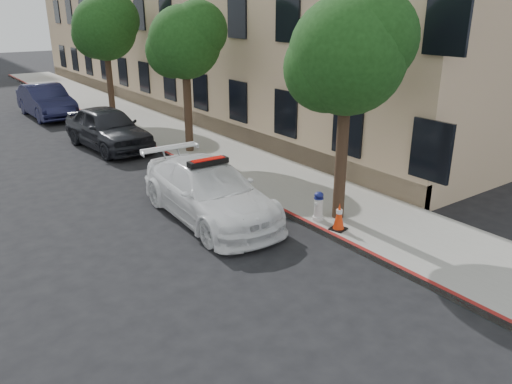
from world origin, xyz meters
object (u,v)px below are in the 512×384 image
at_px(parked_car_mid, 108,128).
at_px(police_car, 209,191).
at_px(traffic_cone, 339,216).
at_px(fire_hydrant, 318,206).
at_px(parked_car_far, 46,101).

bearing_deg(parked_car_mid, police_car, -97.43).
xyz_separation_m(police_car, traffic_cone, (2.00, -2.83, -0.25)).
distance_m(parked_car_mid, traffic_cone, 11.35).
bearing_deg(police_car, parked_car_mid, 89.80).
relative_size(fire_hydrant, traffic_cone, 1.10).
relative_size(police_car, parked_car_mid, 1.08).
distance_m(police_car, fire_hydrant, 2.90).
relative_size(police_car, traffic_cone, 7.48).
distance_m(parked_car_far, traffic_cone, 19.05).
xyz_separation_m(parked_car_far, fire_hydrant, (2.02, -18.20, -0.30)).
bearing_deg(police_car, fire_hydrant, -43.87).
bearing_deg(parked_car_far, parked_car_mid, -88.85).
bearing_deg(parked_car_mid, traffic_cone, -86.64).
bearing_deg(parked_car_far, police_car, -91.54).
xyz_separation_m(parked_car_mid, traffic_cone, (1.65, -11.23, -0.33)).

